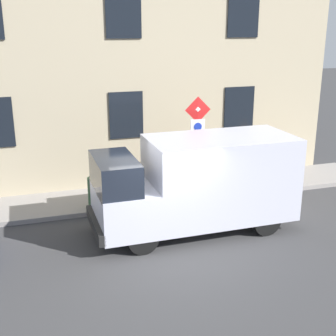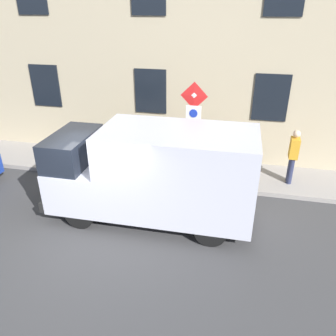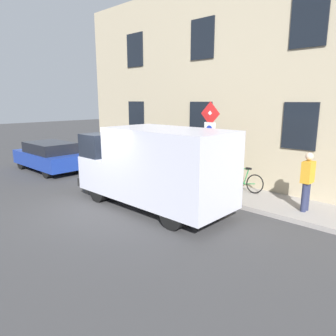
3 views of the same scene
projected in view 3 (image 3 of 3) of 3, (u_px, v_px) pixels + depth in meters
name	position (u px, v px, depth m)	size (l,w,h in m)	color
ground_plane	(107.00, 207.00, 9.77)	(80.00, 80.00, 0.00)	#383839
sidewalk_slab	(184.00, 183.00, 12.39)	(2.00, 16.48, 0.14)	gray
building_facade	(207.00, 85.00, 12.53)	(0.75, 14.48, 7.79)	tan
sign_post_stacked	(210.00, 135.00, 10.20)	(0.16, 0.56, 3.01)	#474C47
delivery_van	(154.00, 166.00, 9.48)	(2.04, 5.34, 2.50)	silver
parked_hatchback	(49.00, 156.00, 14.65)	(1.78, 4.01, 1.38)	navy
bicycle_green	(242.00, 180.00, 11.07)	(0.46, 1.71, 0.89)	black
bicycle_orange	(223.00, 176.00, 11.58)	(0.46, 1.72, 0.89)	black
bicycle_red	(207.00, 173.00, 12.10)	(0.46, 1.71, 0.89)	black
pedestrian	(307.00, 180.00, 8.86)	(0.41, 0.27, 1.72)	#262B47
litter_bin	(149.00, 168.00, 12.72)	(0.44, 0.44, 0.90)	#2D5133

